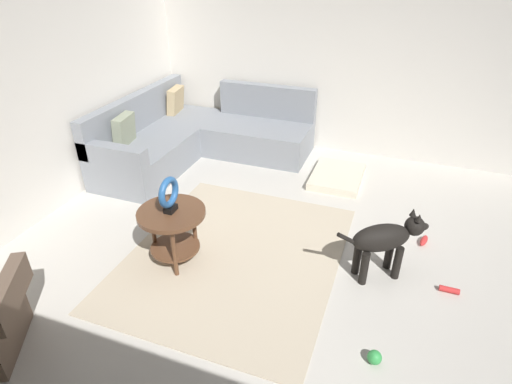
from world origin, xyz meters
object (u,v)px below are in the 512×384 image
at_px(torus_sculpture, 169,194).
at_px(dog_toy_bone, 424,240).
at_px(dog_toy_ball, 374,357).
at_px(dog_toy_rope, 449,290).
at_px(dog_bed_mat, 337,177).
at_px(side_table, 172,223).
at_px(dog, 385,240).
at_px(sectional_couch, 197,138).

xyz_separation_m(torus_sculpture, dog_toy_bone, (1.07, -2.16, -0.68)).
distance_m(dog_toy_ball, dog_toy_bone, 1.61).
bearing_deg(dog_toy_rope, dog_bed_mat, 37.32).
bearing_deg(side_table, dog_bed_mat, -27.99).
bearing_deg(dog_toy_bone, dog_toy_rope, -161.70).
relative_size(dog_toy_rope, dog_toy_bone, 0.89).
distance_m(side_table, dog_bed_mat, 2.38).
height_order(dog, dog_toy_bone, dog).
height_order(sectional_couch, dog_bed_mat, sectional_couch).
distance_m(dog_bed_mat, dog_toy_bone, 1.46).
bearing_deg(dog, torus_sculpture, -109.53).
bearing_deg(dog, dog_toy_rope, 52.97).
distance_m(side_table, dog_toy_bone, 2.44).
bearing_deg(side_table, sectional_couch, 21.85).
bearing_deg(sectional_couch, torus_sculpture, -158.15).
bearing_deg(side_table, dog_toy_ball, -105.34).
bearing_deg(dog_toy_rope, sectional_couch, 62.56).
bearing_deg(dog_toy_ball, dog_toy_bone, -10.81).
height_order(sectional_couch, dog_toy_ball, sectional_couch).
bearing_deg(sectional_couch, dog_toy_ball, -133.95).
relative_size(sectional_couch, side_table, 3.75).
bearing_deg(torus_sculpture, dog_toy_ball, -105.34).
height_order(dog_toy_ball, dog_toy_rope, dog_toy_ball).
height_order(dog_toy_ball, dog_toy_bone, dog_toy_ball).
distance_m(side_table, dog_toy_rope, 2.44).
bearing_deg(dog_bed_mat, dog_toy_bone, -133.89).
relative_size(dog, dog_toy_rope, 4.59).
height_order(dog, dog_toy_ball, dog).
bearing_deg(dog_toy_ball, dog_toy_rope, -29.07).
height_order(side_table, dog_bed_mat, side_table).
bearing_deg(sectional_couch, side_table, -158.15).
distance_m(torus_sculpture, dog, 1.88).
relative_size(dog, dog_toy_ball, 7.21).
bearing_deg(dog_toy_rope, side_table, 100.04).
height_order(torus_sculpture, dog, torus_sculpture).
distance_m(side_table, dog, 1.85).
bearing_deg(sectional_couch, dog_toy_bone, -108.75).
xyz_separation_m(torus_sculpture, dog_toy_rope, (0.42, -2.37, -0.69)).
relative_size(side_table, dog, 0.82).
xyz_separation_m(dog_bed_mat, dog, (-1.63, -0.69, 0.33)).
distance_m(sectional_couch, dog_toy_ball, 3.75).
distance_m(sectional_couch, dog_bed_mat, 1.96).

